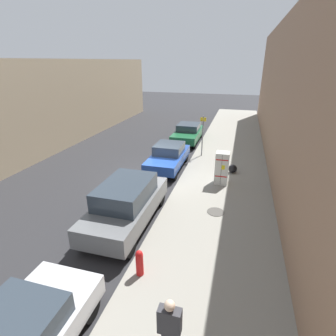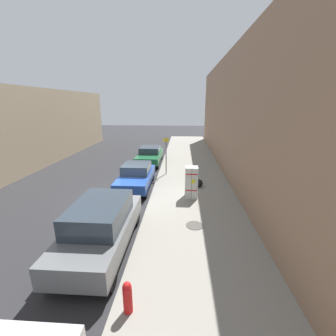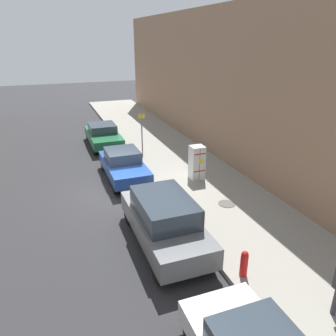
% 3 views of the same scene
% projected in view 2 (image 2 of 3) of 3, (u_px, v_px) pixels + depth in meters
% --- Properties ---
extents(ground_plane, '(80.00, 80.00, 0.00)m').
position_uv_depth(ground_plane, '(122.00, 197.00, 12.28)').
color(ground_plane, '#28282B').
extents(sidewalk_slab, '(4.57, 44.00, 0.17)m').
position_uv_depth(sidewalk_slab, '(193.00, 197.00, 12.01)').
color(sidewalk_slab, gray).
rests_on(sidewalk_slab, ground).
extents(building_facade_near, '(2.24, 39.60, 8.20)m').
position_uv_depth(building_facade_near, '(268.00, 121.00, 10.68)').
color(building_facade_near, '#937056').
rests_on(building_facade_near, ground).
extents(discarded_refrigerator, '(0.65, 0.61, 1.65)m').
position_uv_depth(discarded_refrigerator, '(191.00, 182.00, 11.57)').
color(discarded_refrigerator, silver).
rests_on(discarded_refrigerator, sidewalk_slab).
extents(manhole_cover, '(0.70, 0.70, 0.02)m').
position_uv_depth(manhole_cover, '(195.00, 225.00, 9.07)').
color(manhole_cover, '#47443F').
rests_on(manhole_cover, sidewalk_slab).
extents(street_sign_post, '(0.36, 0.07, 2.59)m').
position_uv_depth(street_sign_post, '(166.00, 154.00, 15.24)').
color(street_sign_post, slate).
rests_on(street_sign_post, sidewalk_slab).
extents(fire_hydrant, '(0.22, 0.22, 0.83)m').
position_uv_depth(fire_hydrant, '(128.00, 297.00, 5.22)').
color(fire_hydrant, red).
rests_on(fire_hydrant, sidewalk_slab).
extents(trash_bag, '(0.47, 0.47, 0.47)m').
position_uv_depth(trash_bag, '(199.00, 183.00, 13.16)').
color(trash_bag, black).
rests_on(trash_bag, sidewalk_slab).
extents(parked_sedan_green, '(1.85, 4.33, 1.39)m').
position_uv_depth(parked_sedan_green, '(150.00, 155.00, 18.90)').
color(parked_sedan_green, '#1E6038').
rests_on(parked_sedan_green, ground).
extents(parked_hatchback_blue, '(1.78, 4.13, 1.45)m').
position_uv_depth(parked_hatchback_blue, '(136.00, 176.00, 13.42)').
color(parked_hatchback_blue, '#23479E').
rests_on(parked_hatchback_blue, ground).
extents(parked_suv_gray, '(1.90, 4.66, 1.76)m').
position_uv_depth(parked_suv_gray, '(101.00, 226.00, 7.66)').
color(parked_suv_gray, slate).
rests_on(parked_suv_gray, ground).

